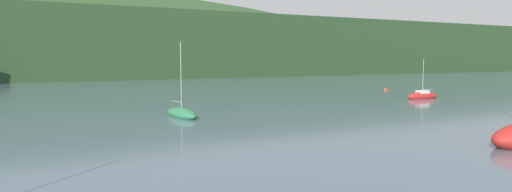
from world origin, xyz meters
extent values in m
cube|color=#264223|center=(0.00, 134.55, 7.44)|extent=(352.00, 42.45, 14.87)
ellipsoid|color=red|center=(29.80, 58.84, 0.24)|extent=(4.26, 1.42, 1.05)
cylinder|color=#B7B7BC|center=(29.80, 58.84, 2.48)|extent=(0.05, 0.05, 3.90)
cylinder|color=#ADADB2|center=(30.59, 58.81, 0.99)|extent=(1.58, 0.10, 0.05)
cube|color=silver|center=(29.80, 58.84, 0.72)|extent=(1.27, 0.96, 0.39)
ellipsoid|color=#2D754C|center=(0.91, 56.74, 0.22)|extent=(1.97, 4.63, 0.96)
cylinder|color=#B7B7BC|center=(0.91, 56.74, 3.17)|extent=(0.05, 0.05, 5.38)
cylinder|color=#ADADB2|center=(0.79, 57.61, 1.13)|extent=(0.29, 1.75, 0.05)
sphere|color=red|center=(35.59, 70.63, 0.00)|extent=(0.51, 0.51, 0.51)
camera|label=1|loc=(-9.32, 24.15, 4.65)|focal=30.36mm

